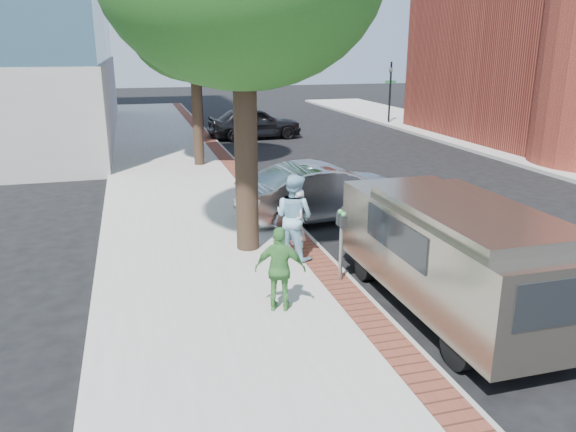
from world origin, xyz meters
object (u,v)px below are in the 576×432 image
object	(u,v)px
person_officer	(294,217)
van	(449,249)
person_green	(280,269)
parking_meter	(341,231)
sedan_silver	(326,192)
bg_car	(255,123)
person_gray	(297,225)

from	to	relation	value
person_officer	van	size ratio (longest dim) A/B	0.34
person_officer	person_green	bearing A→B (deg)	119.92
parking_meter	person_green	size ratio (longest dim) A/B	0.96
parking_meter	van	size ratio (longest dim) A/B	0.26
van	parking_meter	bearing A→B (deg)	140.43
parking_meter	sedan_silver	xyz separation A→B (m)	(1.24, 4.46, -0.41)
parking_meter	bg_car	distance (m)	19.46
person_gray	sedan_silver	world-z (taller)	person_gray
person_gray	person_green	world-z (taller)	person_gray
person_green	bg_car	bearing A→B (deg)	-80.59
parking_meter	person_officer	size ratio (longest dim) A/B	0.77
person_officer	sedan_silver	distance (m)	3.46
person_gray	sedan_silver	size ratio (longest dim) A/B	0.33
person_gray	person_officer	xyz separation A→B (m)	(-0.04, 0.08, 0.16)
van	person_gray	bearing A→B (deg)	127.25
person_officer	parking_meter	bearing A→B (deg)	160.99
parking_meter	person_gray	xyz separation A→B (m)	(-0.50, 1.42, -0.26)
parking_meter	person_gray	size ratio (longest dim) A/B	0.93
parking_meter	person_officer	distance (m)	1.60
parking_meter	person_officer	xyz separation A→B (m)	(-0.54, 1.50, -0.10)
sedan_silver	van	bearing A→B (deg)	176.63
person_gray	van	xyz separation A→B (m)	(2.10, -2.72, 0.20)
person_green	person_officer	bearing A→B (deg)	-91.01
sedan_silver	bg_car	distance (m)	14.89
person_officer	sedan_silver	size ratio (longest dim) A/B	0.39
parking_meter	bg_car	size ratio (longest dim) A/B	0.30
person_green	bg_car	world-z (taller)	person_green
parking_meter	person_gray	world-z (taller)	person_gray
sedan_silver	person_officer	bearing A→B (deg)	142.12
person_green	sedan_silver	world-z (taller)	person_green
parking_meter	van	xyz separation A→B (m)	(1.60, -1.30, -0.07)
bg_car	person_green	bearing A→B (deg)	166.24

